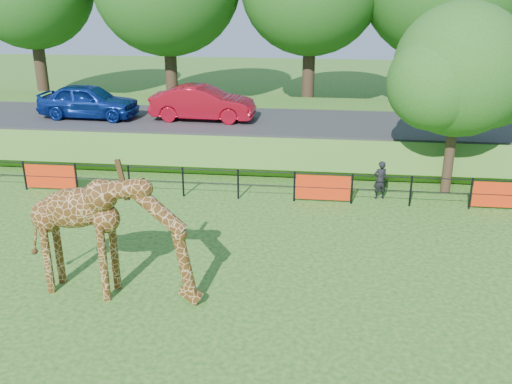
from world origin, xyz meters
TOP-DOWN VIEW (x-y plane):
  - ground at (0.00, 0.00)m, footprint 90.00×90.00m
  - giraffe at (-2.06, 1.17)m, footprint 4.51×1.30m
  - perimeter_fence at (0.00, 8.00)m, footprint 28.07×0.10m
  - embankment at (0.00, 15.50)m, footprint 40.00×9.00m
  - road at (0.00, 14.00)m, footprint 40.00×5.00m
  - car_blue at (-7.64, 13.63)m, footprint 4.59×2.06m
  - car_red at (-2.43, 13.83)m, footprint 4.65×1.77m
  - visitor at (5.01, 8.63)m, footprint 0.59×0.47m
  - tree_east at (7.60, 9.63)m, footprint 5.40×4.71m

SIDE VIEW (x-z plane):
  - ground at x=0.00m, z-range 0.00..0.00m
  - perimeter_fence at x=0.00m, z-range 0.00..1.10m
  - embankment at x=0.00m, z-range 0.00..1.30m
  - visitor at x=5.01m, z-range 0.00..1.40m
  - road at x=0.00m, z-range 1.30..1.42m
  - giraffe at x=-2.06m, z-range 0.00..3.17m
  - car_red at x=-2.43m, z-range 1.42..2.93m
  - car_blue at x=-7.64m, z-range 1.42..2.95m
  - tree_east at x=7.60m, z-range 0.90..7.66m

